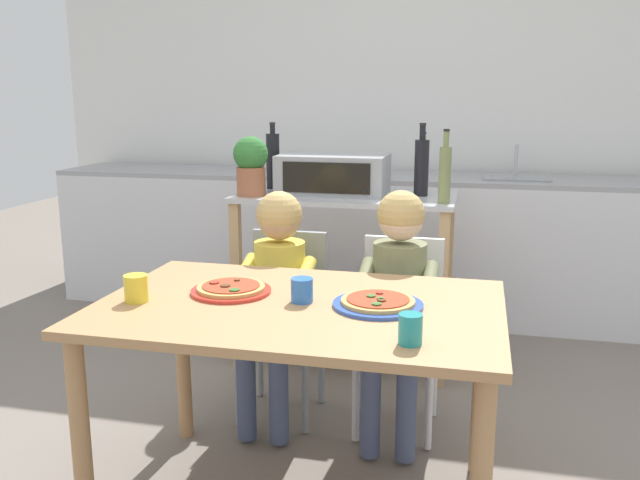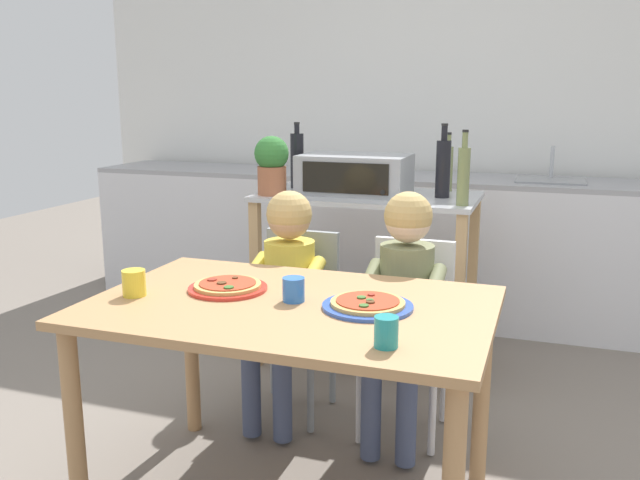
{
  "view_description": "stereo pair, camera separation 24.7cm",
  "coord_description": "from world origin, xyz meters",
  "px_view_note": "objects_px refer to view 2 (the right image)",
  "views": [
    {
      "loc": [
        0.56,
        -2.05,
        1.43
      ],
      "look_at": [
        0.0,
        0.3,
        0.9
      ],
      "focal_mm": 37.69,
      "sensor_mm": 36.0,
      "label": 1
    },
    {
      "loc": [
        0.79,
        -1.98,
        1.43
      ],
      "look_at": [
        0.0,
        0.3,
        0.9
      ],
      "focal_mm": 37.69,
      "sensor_mm": 36.0,
      "label": 2
    }
  ],
  "objects_px": {
    "child_in_olive_shirt": "(403,287)",
    "drinking_cup_blue": "(294,289)",
    "toaster_oven": "(355,174)",
    "kitchen_island_cart": "(367,250)",
    "child_in_yellow_shirt": "(285,277)",
    "dining_chair_right": "(408,322)",
    "drinking_cup_teal": "(386,332)",
    "bottle_slim_sauce": "(448,167)",
    "potted_herb_plant": "(272,163)",
    "dining_chair_left": "(295,308)",
    "bottle_squat_spirits": "(443,167)",
    "dining_table": "(291,331)",
    "bottle_tall_green_wine": "(464,174)",
    "pizza_plate_blue_rimmed": "(368,305)",
    "bottle_brown_beer": "(297,160)",
    "pizza_plate_red_rimmed": "(228,287)",
    "drinking_cup_yellow": "(134,283)"
  },
  "relations": [
    {
      "from": "bottle_tall_green_wine",
      "to": "dining_chair_left",
      "type": "height_order",
      "value": "bottle_tall_green_wine"
    },
    {
      "from": "kitchen_island_cart",
      "to": "drinking_cup_blue",
      "type": "relative_size",
      "value": 13.92
    },
    {
      "from": "pizza_plate_red_rimmed",
      "to": "drinking_cup_yellow",
      "type": "height_order",
      "value": "drinking_cup_yellow"
    },
    {
      "from": "bottle_brown_beer",
      "to": "child_in_olive_shirt",
      "type": "bearing_deg",
      "value": -48.49
    },
    {
      "from": "toaster_oven",
      "to": "drinking_cup_blue",
      "type": "height_order",
      "value": "toaster_oven"
    },
    {
      "from": "bottle_tall_green_wine",
      "to": "pizza_plate_blue_rimmed",
      "type": "bearing_deg",
      "value": -97.05
    },
    {
      "from": "drinking_cup_teal",
      "to": "pizza_plate_red_rimmed",
      "type": "bearing_deg",
      "value": 152.19
    },
    {
      "from": "bottle_brown_beer",
      "to": "dining_chair_left",
      "type": "distance_m",
      "value": 1.01
    },
    {
      "from": "bottle_squat_spirits",
      "to": "drinking_cup_blue",
      "type": "bearing_deg",
      "value": -100.96
    },
    {
      "from": "kitchen_island_cart",
      "to": "dining_chair_left",
      "type": "xyz_separation_m",
      "value": [
        -0.15,
        -0.67,
        -0.13
      ]
    },
    {
      "from": "potted_herb_plant",
      "to": "drinking_cup_blue",
      "type": "distance_m",
      "value": 1.35
    },
    {
      "from": "dining_table",
      "to": "child_in_yellow_shirt",
      "type": "height_order",
      "value": "child_in_yellow_shirt"
    },
    {
      "from": "child_in_olive_shirt",
      "to": "drinking_cup_blue",
      "type": "distance_m",
      "value": 0.62
    },
    {
      "from": "bottle_tall_green_wine",
      "to": "pizza_plate_blue_rimmed",
      "type": "relative_size",
      "value": 1.19
    },
    {
      "from": "toaster_oven",
      "to": "dining_chair_right",
      "type": "xyz_separation_m",
      "value": [
        0.44,
        -0.69,
        -0.53
      ]
    },
    {
      "from": "kitchen_island_cart",
      "to": "bottle_squat_spirits",
      "type": "distance_m",
      "value": 0.59
    },
    {
      "from": "toaster_oven",
      "to": "pizza_plate_red_rimmed",
      "type": "relative_size",
      "value": 2.0
    },
    {
      "from": "pizza_plate_blue_rimmed",
      "to": "bottle_tall_green_wine",
      "type": "bearing_deg",
      "value": 82.95
    },
    {
      "from": "dining_table",
      "to": "child_in_yellow_shirt",
      "type": "relative_size",
      "value": 1.32
    },
    {
      "from": "bottle_brown_beer",
      "to": "pizza_plate_blue_rimmed",
      "type": "bearing_deg",
      "value": -61.12
    },
    {
      "from": "drinking_cup_yellow",
      "to": "drinking_cup_blue",
      "type": "bearing_deg",
      "value": 12.72
    },
    {
      "from": "pizza_plate_blue_rimmed",
      "to": "drinking_cup_blue",
      "type": "xyz_separation_m",
      "value": [
        -0.25,
        -0.01,
        0.03
      ]
    },
    {
      "from": "dining_chair_left",
      "to": "dining_chair_right",
      "type": "distance_m",
      "value": 0.52
    },
    {
      "from": "drinking_cup_yellow",
      "to": "dining_chair_right",
      "type": "bearing_deg",
      "value": 45.28
    },
    {
      "from": "kitchen_island_cart",
      "to": "drinking_cup_blue",
      "type": "xyz_separation_m",
      "value": [
        0.12,
        -1.36,
        0.18
      ]
    },
    {
      "from": "kitchen_island_cart",
      "to": "child_in_olive_shirt",
      "type": "xyz_separation_m",
      "value": [
        0.37,
        -0.8,
        0.05
      ]
    },
    {
      "from": "kitchen_island_cart",
      "to": "dining_table",
      "type": "height_order",
      "value": "kitchen_island_cart"
    },
    {
      "from": "bottle_slim_sauce",
      "to": "potted_herb_plant",
      "type": "height_order",
      "value": "bottle_slim_sauce"
    },
    {
      "from": "kitchen_island_cart",
      "to": "bottle_squat_spirits",
      "type": "bearing_deg",
      "value": 2.06
    },
    {
      "from": "bottle_squat_spirits",
      "to": "kitchen_island_cart",
      "type": "bearing_deg",
      "value": -177.94
    },
    {
      "from": "dining_chair_left",
      "to": "bottle_squat_spirits",
      "type": "bearing_deg",
      "value": 51.99
    },
    {
      "from": "toaster_oven",
      "to": "child_in_yellow_shirt",
      "type": "relative_size",
      "value": 0.56
    },
    {
      "from": "pizza_plate_blue_rimmed",
      "to": "child_in_olive_shirt",
      "type": "bearing_deg",
      "value": 90.0
    },
    {
      "from": "bottle_squat_spirits",
      "to": "dining_chair_left",
      "type": "xyz_separation_m",
      "value": [
        -0.53,
        -0.68,
        -0.58
      ]
    },
    {
      "from": "bottle_tall_green_wine",
      "to": "child_in_yellow_shirt",
      "type": "bearing_deg",
      "value": -138.45
    },
    {
      "from": "bottle_slim_sauce",
      "to": "pizza_plate_blue_rimmed",
      "type": "relative_size",
      "value": 1.06
    },
    {
      "from": "bottle_squat_spirits",
      "to": "bottle_brown_beer",
      "type": "distance_m",
      "value": 0.82
    },
    {
      "from": "pizza_plate_red_rimmed",
      "to": "drinking_cup_yellow",
      "type": "xyz_separation_m",
      "value": [
        -0.27,
        -0.17,
        0.03
      ]
    },
    {
      "from": "dining_chair_right",
      "to": "drinking_cup_teal",
      "type": "distance_m",
      "value": 1.04
    },
    {
      "from": "toaster_oven",
      "to": "drinking_cup_blue",
      "type": "bearing_deg",
      "value": -82.12
    },
    {
      "from": "child_in_yellow_shirt",
      "to": "dining_table",
      "type": "bearing_deg",
      "value": -66.11
    },
    {
      "from": "bottle_tall_green_wine",
      "to": "dining_table",
      "type": "xyz_separation_m",
      "value": [
        -0.4,
        -1.18,
        -0.41
      ]
    },
    {
      "from": "child_in_yellow_shirt",
      "to": "child_in_olive_shirt",
      "type": "bearing_deg",
      "value": -1.69
    },
    {
      "from": "bottle_squat_spirits",
      "to": "dining_table",
      "type": "relative_size",
      "value": 0.28
    },
    {
      "from": "kitchen_island_cart",
      "to": "child_in_yellow_shirt",
      "type": "distance_m",
      "value": 0.81
    },
    {
      "from": "bottle_slim_sauce",
      "to": "bottle_brown_beer",
      "type": "distance_m",
      "value": 0.82
    },
    {
      "from": "kitchen_island_cart",
      "to": "bottle_tall_green_wine",
      "type": "bearing_deg",
      "value": -21.56
    },
    {
      "from": "pizza_plate_blue_rimmed",
      "to": "bottle_squat_spirits",
      "type": "bearing_deg",
      "value": 89.44
    },
    {
      "from": "drinking_cup_blue",
      "to": "dining_table",
      "type": "bearing_deg",
      "value": -108.5
    },
    {
      "from": "toaster_oven",
      "to": "drinking_cup_blue",
      "type": "xyz_separation_m",
      "value": [
        0.19,
        -1.37,
        -0.22
      ]
    }
  ]
}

